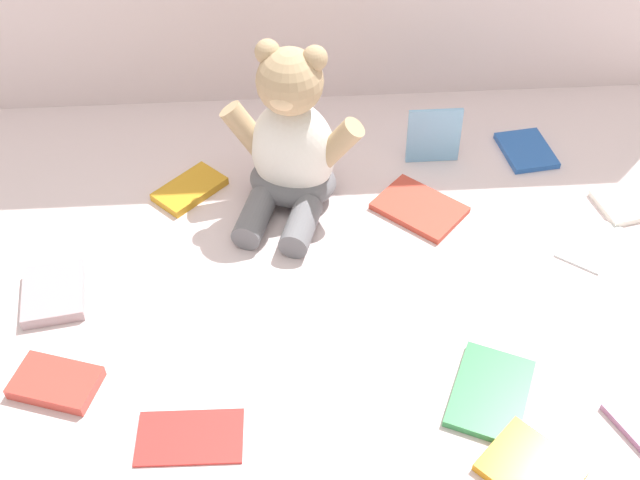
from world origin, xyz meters
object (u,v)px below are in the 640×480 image
at_px(book_case_1, 54,293).
at_px(book_case_13, 633,202).
at_px(teddy_bear, 291,147).
at_px(book_case_5, 419,208).
at_px(book_case_12, 490,393).
at_px(book_case_9, 526,150).
at_px(book_case_6, 190,189).
at_px(book_case_10, 531,469).
at_px(book_case_3, 190,436).
at_px(book_case_0, 56,383).
at_px(book_case_11, 434,136).
at_px(book_case_4, 590,241).

xyz_separation_m(book_case_1, book_case_13, (0.93, 0.14, -0.00)).
height_order(teddy_bear, book_case_5, teddy_bear).
bearing_deg(book_case_12, teddy_bear, -34.18).
bearing_deg(book_case_9, book_case_1, 12.73).
distance_m(book_case_6, book_case_10, 0.71).
xyz_separation_m(book_case_3, book_case_6, (-0.03, 0.47, 0.00)).
bearing_deg(book_case_0, book_case_11, 145.69).
bearing_deg(book_case_4, book_case_6, 23.79).
height_order(book_case_0, book_case_13, book_case_0).
relative_size(book_case_1, book_case_12, 0.80).
distance_m(book_case_10, book_case_12, 0.12).
bearing_deg(teddy_bear, book_case_9, 29.71).
bearing_deg(book_case_4, book_case_1, 42.33).
distance_m(book_case_3, book_case_5, 0.54).
bearing_deg(book_case_3, book_case_12, 97.04).
relative_size(book_case_5, book_case_9, 1.26).
bearing_deg(teddy_bear, book_case_13, 11.73).
bearing_deg(book_case_12, book_case_4, -104.24).
bearing_deg(book_case_12, book_case_0, 19.96).
bearing_deg(book_case_6, teddy_bear, -142.33).
xyz_separation_m(book_case_5, book_case_13, (0.36, -0.01, 0.00)).
bearing_deg(book_case_9, book_case_11, -5.72).
height_order(teddy_bear, book_case_13, teddy_bear).
height_order(book_case_9, book_case_13, same).
xyz_separation_m(book_case_0, book_case_4, (0.80, 0.22, -0.01)).
xyz_separation_m(teddy_bear, book_case_9, (0.43, 0.09, -0.10)).
distance_m(book_case_10, book_case_11, 0.61).
bearing_deg(book_case_13, book_case_5, 76.59).
bearing_deg(book_case_1, book_case_6, -138.71).
xyz_separation_m(book_case_0, book_case_12, (0.58, -0.05, -0.00)).
bearing_deg(book_case_12, book_case_11, -65.53).
height_order(book_case_10, book_case_13, book_case_10).
bearing_deg(book_case_11, book_case_6, -171.97).
height_order(book_case_3, book_case_10, book_case_10).
height_order(book_case_5, book_case_9, same).
relative_size(book_case_6, book_case_11, 1.14).
distance_m(book_case_4, book_case_5, 0.28).
bearing_deg(book_case_10, teddy_bear, -105.60).
height_order(book_case_3, book_case_9, book_case_9).
bearing_deg(book_case_13, book_case_1, 86.95).
xyz_separation_m(book_case_5, book_case_10, (0.06, -0.48, 0.00)).
bearing_deg(book_case_9, teddy_bear, 4.42).
distance_m(book_case_1, book_case_10, 0.71).
bearing_deg(book_case_9, book_case_0, 23.21).
relative_size(book_case_9, book_case_13, 0.93).
xyz_separation_m(book_case_1, book_case_10, (0.63, -0.32, -0.00)).
height_order(book_case_6, book_case_11, book_case_11).
height_order(book_case_1, book_case_4, book_case_1).
xyz_separation_m(book_case_6, book_case_11, (0.43, 0.06, 0.04)).
xyz_separation_m(book_case_5, book_case_6, (-0.38, 0.07, 0.00)).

